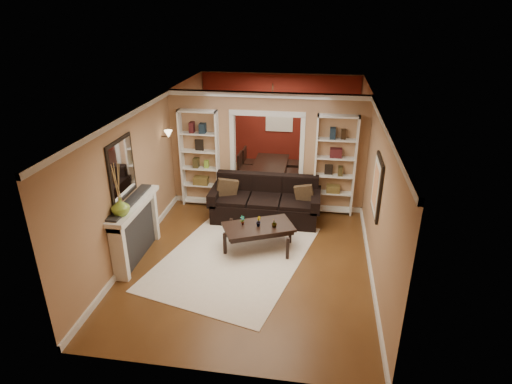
% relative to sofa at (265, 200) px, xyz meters
% --- Properties ---
extents(floor, '(8.00, 8.00, 0.00)m').
position_rel_sofa_xyz_m(floor, '(-0.06, -0.45, -0.47)').
color(floor, brown).
rests_on(floor, ground).
extents(ceiling, '(8.00, 8.00, 0.00)m').
position_rel_sofa_xyz_m(ceiling, '(-0.06, -0.45, 2.23)').
color(ceiling, white).
rests_on(ceiling, ground).
extents(wall_back, '(8.00, 0.00, 8.00)m').
position_rel_sofa_xyz_m(wall_back, '(-0.06, 3.55, 0.88)').
color(wall_back, tan).
rests_on(wall_back, ground).
extents(wall_front, '(8.00, 0.00, 8.00)m').
position_rel_sofa_xyz_m(wall_front, '(-0.06, -4.45, 0.88)').
color(wall_front, tan).
rests_on(wall_front, ground).
extents(wall_left, '(0.00, 8.00, 8.00)m').
position_rel_sofa_xyz_m(wall_left, '(-2.31, -0.45, 0.88)').
color(wall_left, tan).
rests_on(wall_left, ground).
extents(wall_right, '(0.00, 8.00, 8.00)m').
position_rel_sofa_xyz_m(wall_right, '(2.19, -0.45, 0.88)').
color(wall_right, tan).
rests_on(wall_right, ground).
extents(partition_wall, '(4.50, 0.15, 2.70)m').
position_rel_sofa_xyz_m(partition_wall, '(-0.06, 0.75, 0.88)').
color(partition_wall, tan).
rests_on(partition_wall, floor).
extents(red_back_panel, '(4.44, 0.04, 2.64)m').
position_rel_sofa_xyz_m(red_back_panel, '(-0.06, 3.52, 0.85)').
color(red_back_panel, maroon).
rests_on(red_back_panel, floor).
extents(dining_window, '(0.78, 0.03, 0.98)m').
position_rel_sofa_xyz_m(dining_window, '(-0.06, 3.48, 1.08)').
color(dining_window, '#8CA5CC').
rests_on(dining_window, wall_back).
extents(area_rug, '(3.22, 3.92, 0.01)m').
position_rel_sofa_xyz_m(area_rug, '(-0.36, -1.66, -0.47)').
color(area_rug, white).
rests_on(area_rug, floor).
extents(sofa, '(2.42, 1.05, 0.95)m').
position_rel_sofa_xyz_m(sofa, '(0.00, 0.00, 0.00)').
color(sofa, black).
rests_on(sofa, floor).
extents(pillow_left, '(0.47, 0.30, 0.46)m').
position_rel_sofa_xyz_m(pillow_left, '(-0.86, -0.02, 0.22)').
color(pillow_left, '#4F3922').
rests_on(pillow_left, sofa).
extents(pillow_right, '(0.40, 0.14, 0.39)m').
position_rel_sofa_xyz_m(pillow_right, '(0.86, -0.02, 0.19)').
color(pillow_right, '#4F3922').
rests_on(pillow_right, sofa).
extents(coffee_table, '(1.51, 1.21, 0.50)m').
position_rel_sofa_xyz_m(coffee_table, '(0.04, -1.27, -0.22)').
color(coffee_table, black).
rests_on(coffee_table, floor).
extents(plant_left, '(0.12, 0.12, 0.19)m').
position_rel_sofa_xyz_m(plant_left, '(-0.27, -1.27, 0.13)').
color(plant_left, '#336626').
rests_on(plant_left, coffee_table).
extents(plant_center, '(0.11, 0.12, 0.20)m').
position_rel_sofa_xyz_m(plant_center, '(0.04, -1.27, 0.13)').
color(plant_center, '#336626').
rests_on(plant_center, coffee_table).
extents(plant_right, '(0.14, 0.14, 0.18)m').
position_rel_sofa_xyz_m(plant_right, '(0.35, -1.27, 0.12)').
color(plant_right, '#336626').
rests_on(plant_right, coffee_table).
extents(bookshelf_left, '(0.90, 0.30, 2.30)m').
position_rel_sofa_xyz_m(bookshelf_left, '(-1.61, 0.58, 0.68)').
color(bookshelf_left, white).
rests_on(bookshelf_left, floor).
extents(bookshelf_right, '(0.90, 0.30, 2.30)m').
position_rel_sofa_xyz_m(bookshelf_right, '(1.49, 0.58, 0.68)').
color(bookshelf_right, white).
rests_on(bookshelf_right, floor).
extents(fireplace, '(0.32, 1.70, 1.16)m').
position_rel_sofa_xyz_m(fireplace, '(-2.15, -1.95, 0.11)').
color(fireplace, white).
rests_on(fireplace, floor).
extents(vase, '(0.36, 0.36, 0.32)m').
position_rel_sofa_xyz_m(vase, '(-2.15, -2.44, 0.85)').
color(vase, '#81AE38').
rests_on(vase, fireplace).
extents(mirror, '(0.03, 0.95, 1.10)m').
position_rel_sofa_xyz_m(mirror, '(-2.29, -1.95, 1.33)').
color(mirror, silver).
rests_on(mirror, wall_left).
extents(wall_sconce, '(0.18, 0.18, 0.22)m').
position_rel_sofa_xyz_m(wall_sconce, '(-2.21, 0.10, 1.36)').
color(wall_sconce, '#FFE0A5').
rests_on(wall_sconce, wall_left).
extents(framed_art, '(0.04, 0.85, 1.05)m').
position_rel_sofa_xyz_m(framed_art, '(2.15, -1.45, 1.08)').
color(framed_art, black).
rests_on(framed_art, wall_right).
extents(dining_table, '(1.59, 0.89, 0.56)m').
position_rel_sofa_xyz_m(dining_table, '(-0.12, 2.14, -0.19)').
color(dining_table, black).
rests_on(dining_table, floor).
extents(dining_chair_nw, '(0.55, 0.55, 0.94)m').
position_rel_sofa_xyz_m(dining_chair_nw, '(-0.67, 1.84, -0.00)').
color(dining_chair_nw, black).
rests_on(dining_chair_nw, floor).
extents(dining_chair_ne, '(0.54, 0.54, 0.91)m').
position_rel_sofa_xyz_m(dining_chair_ne, '(0.43, 1.84, -0.02)').
color(dining_chair_ne, black).
rests_on(dining_chair_ne, floor).
extents(dining_chair_sw, '(0.48, 0.48, 0.87)m').
position_rel_sofa_xyz_m(dining_chair_sw, '(-0.67, 2.44, -0.04)').
color(dining_chair_sw, black).
rests_on(dining_chair_sw, floor).
extents(dining_chair_se, '(0.48, 0.48, 0.94)m').
position_rel_sofa_xyz_m(dining_chair_se, '(0.43, 2.44, -0.00)').
color(dining_chair_se, black).
rests_on(dining_chair_se, floor).
extents(chandelier, '(0.50, 0.50, 0.30)m').
position_rel_sofa_xyz_m(chandelier, '(-0.06, 2.25, 1.55)').
color(chandelier, '#312316').
rests_on(chandelier, ceiling).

